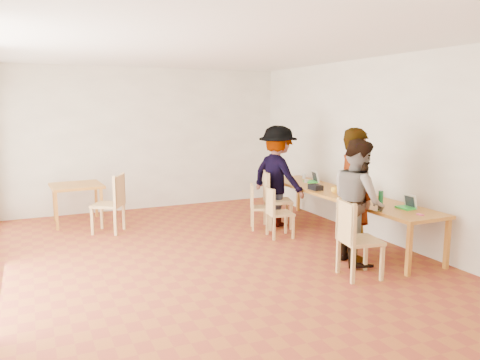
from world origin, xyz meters
The scene contains 24 objects.
ground centered at (0.00, 0.00, 0.00)m, with size 8.00×8.00×0.00m, color maroon.
wall_back centered at (0.00, 4.00, 1.50)m, with size 6.00×0.10×3.00m, color #EDE6CC.
wall_front centered at (0.00, -4.00, 1.50)m, with size 6.00×0.10×3.00m, color #EDE6CC.
wall_right centered at (3.00, 0.00, 1.50)m, with size 0.10×8.00×3.00m, color #EDE6CC.
ceiling centered at (0.00, 0.00, 3.02)m, with size 6.00×8.00×0.04m, color white.
communal_table centered at (2.50, 0.45, 0.70)m, with size 0.80×4.00×0.75m.
side_table centered at (-1.52, 3.20, 0.67)m, with size 0.90×0.90×0.75m.
chair_near centered at (1.45, -1.23, 0.63)m, with size 0.55×0.55×0.54m.
chair_mid centered at (1.43, 0.83, 0.52)m, with size 0.45×0.45×0.46m.
chair_far centered at (1.39, 1.45, 0.50)m, with size 0.49×0.49×0.43m.
chair_empty centered at (1.70, 1.43, 0.63)m, with size 0.60×0.60×0.55m.
chair_spare centered at (-0.99, 2.27, 0.63)m, with size 0.66×0.66×0.55m.
person_near centered at (1.96, -0.59, 0.95)m, with size 0.70×0.46×1.91m, color gray.
person_mid centered at (1.90, -0.73, 0.88)m, with size 0.86×0.67×1.77m, color gray.
person_far centered at (1.87, 1.55, 0.93)m, with size 1.20×0.69×1.85m, color gray.
laptop_near centered at (2.64, -0.93, 0.81)m, with size 0.21×0.25×0.20m.
laptop_mid centered at (2.47, 0.11, 0.81)m, with size 0.23×0.26×0.20m.
laptop_far centered at (2.66, 1.59, 0.81)m, with size 0.27×0.30×0.22m.
yellow_mug centered at (2.39, 0.49, 0.80)m, with size 0.13×0.13×0.10m, color yellow.
green_bottle centered at (2.20, -0.86, 0.89)m, with size 0.07×0.07×0.28m, color #12672E.
clear_glass centered at (2.75, 2.05, 0.80)m, with size 0.07×0.07×0.09m, color silver.
condiment_cup centered at (2.52, 1.59, 0.78)m, with size 0.08×0.08×0.06m, color white.
pink_phone centered at (2.49, -1.32, 0.76)m, with size 0.05×0.10×0.01m, color #F0478A.
black_pouch centered at (2.26, 0.87, 0.80)m, with size 0.16×0.26×0.09m, color black.
Camera 1 is at (-2.26, -5.93, 2.23)m, focal length 35.00 mm.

